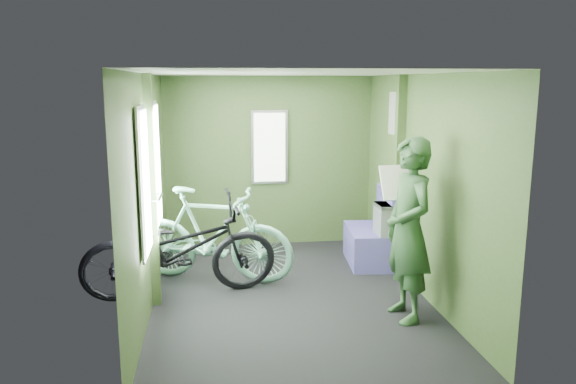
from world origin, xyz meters
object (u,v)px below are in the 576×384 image
(waste_box, at_px, (386,237))
(bench_seat, at_px, (370,241))
(bicycle_mint, at_px, (213,282))
(bicycle_black, at_px, (182,297))
(passenger, at_px, (408,230))

(waste_box, bearing_deg, bench_seat, 112.61)
(waste_box, xyz_separation_m, bench_seat, (-0.11, 0.28, -0.13))
(bicycle_mint, bearing_deg, bicycle_black, 161.74)
(waste_box, bearing_deg, bicycle_mint, -175.54)
(bicycle_black, xyz_separation_m, bench_seat, (2.27, 0.85, 0.27))
(passenger, height_order, bench_seat, passenger)
(bicycle_mint, bearing_deg, bench_seat, -57.41)
(bicycle_mint, height_order, passenger, passenger)
(bicycle_black, relative_size, bicycle_mint, 1.09)
(waste_box, distance_m, bench_seat, 0.33)
(bicycle_black, distance_m, bicycle_mint, 0.53)
(bicycle_black, bearing_deg, bench_seat, -77.59)
(bicycle_black, xyz_separation_m, bicycle_mint, (0.33, 0.42, 0.00))
(bicycle_mint, distance_m, passenger, 2.35)
(bench_seat, bearing_deg, bicycle_mint, -162.56)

